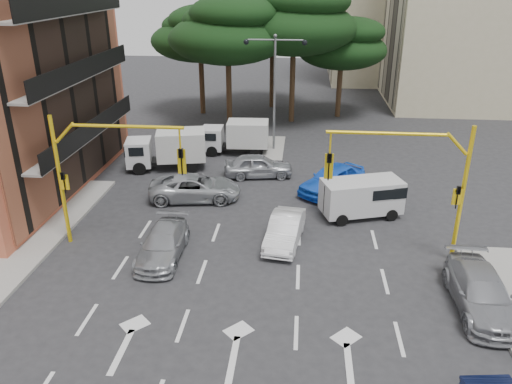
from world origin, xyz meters
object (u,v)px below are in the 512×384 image
car_white_hatch (285,230)px  car_silver_cross_b (258,166)px  car_blue_compact (332,179)px  box_truck_b (236,137)px  box_truck_a (167,150)px  car_silver_parked (481,292)px  van_white (361,198)px  signal_mast_left (97,164)px  street_lamp_center (275,73)px  signal_mast_right (420,175)px  car_silver_cross_a (195,188)px  car_silver_wagon (163,244)px

car_white_hatch → car_silver_cross_b: size_ratio=0.95×
car_white_hatch → car_blue_compact: bearing=76.4°
car_silver_cross_b → box_truck_b: size_ratio=0.90×
car_blue_compact → car_silver_cross_b: size_ratio=1.10×
box_truck_a → box_truck_b: bearing=-60.6°
car_silver_parked → van_white: size_ratio=1.20×
car_blue_compact → box_truck_b: bearing=174.1°
signal_mast_left → street_lamp_center: (6.80, 14.01, 1.54)m
car_blue_compact → car_silver_parked: 11.58m
signal_mast_right → signal_mast_left: bearing=180.0°
signal_mast_right → car_silver_cross_a: (-10.58, 5.28, -3.20)m
street_lamp_center → car_silver_wagon: size_ratio=1.80×
car_silver_cross_a → car_silver_parked: car_silver_parked is taller
signal_mast_left → car_silver_wagon: (2.90, -0.93, -3.26)m
signal_mast_left → street_lamp_center: street_lamp_center is taller
car_silver_parked → car_silver_cross_b: bearing=127.2°
signal_mast_left → car_silver_cross_a: 6.87m
van_white → car_silver_wagon: bearing=-78.9°
signal_mast_right → van_white: bearing=113.5°
van_white → car_silver_cross_a: bearing=-115.9°
van_white → signal_mast_right: bearing=5.8°
signal_mast_left → car_silver_wagon: 4.46m
signal_mast_left → car_silver_cross_b: signal_mast_left is taller
car_silver_cross_a → box_truck_b: (1.20, 7.99, 0.45)m
car_silver_cross_a → van_white: size_ratio=1.24×
street_lamp_center → car_silver_cross_b: size_ratio=1.87×
street_lamp_center → box_truck_a: bearing=-147.3°
car_blue_compact → car_silver_parked: car_blue_compact is taller
signal_mast_right → car_white_hatch: (-5.47, 0.84, -3.23)m
signal_mast_left → car_blue_compact: size_ratio=1.31×
box_truck_a → street_lamp_center: bearing=-69.0°
signal_mast_right → car_silver_wagon: signal_mast_right is taller
street_lamp_center → signal_mast_right: bearing=-64.1°
box_truck_b → car_silver_wagon: bearing=172.3°
car_white_hatch → box_truck_a: bearing=138.9°
signal_mast_left → car_silver_parked: 16.20m
signal_mast_left → box_truck_b: (4.22, 13.26, -2.75)m
car_white_hatch → car_blue_compact: size_ratio=0.86×
car_silver_cross_a → van_white: 8.93m
car_white_hatch → box_truck_a: size_ratio=0.79×
signal_mast_right → box_truck_b: 16.48m
car_silver_cross_a → car_silver_cross_b: 4.86m
car_silver_cross_a → car_silver_parked: (12.48, -8.73, 0.00)m
car_silver_wagon → box_truck_b: box_truck_b is taller
signal_mast_right → car_blue_compact: 8.25m
signal_mast_left → car_blue_compact: bearing=33.6°
car_blue_compact → van_white: van_white is taller
signal_mast_right → car_silver_cross_a: signal_mast_right is taller
car_silver_cross_a → car_silver_cross_b: car_silver_cross_b is taller
signal_mast_right → car_blue_compact: size_ratio=1.31×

